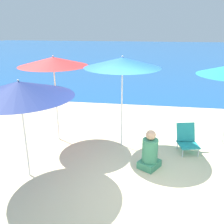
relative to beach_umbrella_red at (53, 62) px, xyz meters
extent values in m
plane|color=beige|center=(2.49, -1.92, -2.12)|extent=(60.00, 60.00, 0.00)
cube|color=#1E5699|center=(2.49, 23.45, -2.12)|extent=(60.00, 40.00, 0.01)
cylinder|color=white|center=(0.00, 0.00, -1.11)|extent=(0.04, 0.04, 2.02)
cone|color=red|center=(0.00, 0.00, 0.00)|extent=(1.74, 1.74, 0.22)
sphere|color=white|center=(0.00, 0.00, 0.14)|extent=(0.04, 0.04, 0.04)
cylinder|color=white|center=(0.01, -1.78, -1.27)|extent=(0.04, 0.04, 1.71)
cone|color=navy|center=(0.01, -1.78, -0.27)|extent=(2.05, 2.05, 0.30)
sphere|color=white|center=(0.01, -1.78, -0.10)|extent=(0.04, 0.04, 0.04)
cylinder|color=white|center=(1.75, -0.12, -1.10)|extent=(0.04, 0.04, 2.03)
cone|color=blue|center=(1.75, -0.12, 0.03)|extent=(1.83, 1.83, 0.24)
sphere|color=white|center=(1.75, -0.12, 0.17)|extent=(0.04, 0.04, 0.04)
cylinder|color=silver|center=(3.26, -0.51, -2.02)|extent=(0.02, 0.02, 0.21)
cylinder|color=silver|center=(3.63, -0.43, -2.02)|extent=(0.02, 0.02, 0.21)
cylinder|color=silver|center=(3.17, -0.13, -2.02)|extent=(0.02, 0.02, 0.21)
cylinder|color=silver|center=(3.54, -0.04, -2.02)|extent=(0.02, 0.02, 0.21)
cube|color=teal|center=(3.40, -0.28, -1.90)|extent=(0.54, 0.55, 0.04)
cube|color=teal|center=(3.35, -0.05, -1.65)|extent=(0.48, 0.28, 0.44)
cube|color=#3F8C66|center=(2.48, -1.08, -2.04)|extent=(0.55, 0.57, 0.16)
cylinder|color=#3F8C66|center=(2.48, -1.08, -1.70)|extent=(0.34, 0.34, 0.51)
sphere|color=tan|center=(2.48, -1.08, -1.34)|extent=(0.21, 0.21, 0.21)
camera|label=1|loc=(2.42, -5.97, 0.86)|focal=40.00mm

